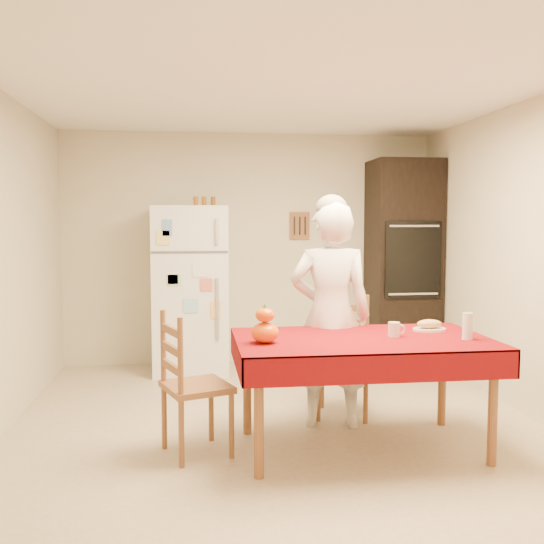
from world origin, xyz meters
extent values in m
plane|color=tan|center=(0.00, 0.00, 0.00)|extent=(4.50, 4.50, 0.00)
cube|color=beige|center=(0.00, 2.25, 1.25)|extent=(4.00, 0.02, 2.50)
cube|color=beige|center=(0.00, -2.25, 1.25)|extent=(4.00, 0.02, 2.50)
cube|color=beige|center=(2.00, 0.00, 1.25)|extent=(0.02, 4.50, 2.50)
cube|color=white|center=(0.00, 0.00, 2.50)|extent=(4.00, 4.50, 0.02)
cube|color=brown|center=(0.55, 2.23, 1.50)|extent=(0.22, 0.02, 0.30)
cube|color=white|center=(-0.65, 1.88, 0.85)|extent=(0.75, 0.70, 1.70)
cube|color=silver|center=(-0.39, 1.51, 1.45)|extent=(0.03, 0.03, 0.25)
cube|color=silver|center=(-0.39, 1.51, 0.70)|extent=(0.03, 0.03, 0.60)
cube|color=black|center=(1.63, 1.93, 1.10)|extent=(0.70, 0.60, 2.20)
cube|color=black|center=(1.63, 1.62, 1.15)|extent=(0.59, 0.02, 0.80)
cylinder|color=brown|center=(-0.24, -0.85, 0.35)|extent=(0.06, 0.06, 0.71)
cylinder|color=brown|center=(-0.24, -0.07, 0.35)|extent=(0.06, 0.06, 0.71)
cylinder|color=brown|center=(1.24, -0.85, 0.35)|extent=(0.06, 0.06, 0.71)
cylinder|color=brown|center=(1.24, -0.07, 0.35)|extent=(0.06, 0.06, 0.71)
cube|color=brown|center=(0.50, -0.46, 0.73)|extent=(1.60, 0.90, 0.04)
cube|color=#58050C|center=(0.50, -0.46, 0.76)|extent=(1.70, 1.00, 0.01)
cylinder|color=brown|center=(0.33, 0.13, 0.21)|extent=(0.04, 0.04, 0.43)
cylinder|color=brown|center=(0.43, 0.46, 0.21)|extent=(0.04, 0.04, 0.43)
cylinder|color=brown|center=(0.67, 0.03, 0.21)|extent=(0.04, 0.04, 0.43)
cylinder|color=brown|center=(0.77, 0.36, 0.21)|extent=(0.04, 0.04, 0.43)
cube|color=brown|center=(0.55, 0.24, 0.45)|extent=(0.52, 0.50, 0.04)
cube|color=brown|center=(0.60, 0.41, 0.70)|extent=(0.35, 0.13, 0.50)
cylinder|color=brown|center=(-0.38, -0.52, 0.21)|extent=(0.04, 0.04, 0.43)
cylinder|color=brown|center=(-0.70, -0.63, 0.21)|extent=(0.04, 0.04, 0.43)
cylinder|color=brown|center=(-0.50, -0.18, 0.21)|extent=(0.04, 0.04, 0.43)
cylinder|color=brown|center=(-0.82, -0.29, 0.21)|extent=(0.04, 0.04, 0.43)
cube|color=brown|center=(-0.60, -0.41, 0.45)|extent=(0.52, 0.53, 0.04)
cube|color=brown|center=(-0.76, -0.46, 0.70)|extent=(0.15, 0.35, 0.50)
imported|color=silver|center=(0.40, 0.03, 0.84)|extent=(0.67, 0.50, 1.68)
cylinder|color=silver|center=(0.72, -0.46, 0.81)|extent=(0.08, 0.08, 0.10)
ellipsoid|color=#DB6105|center=(-0.17, -0.55, 0.83)|extent=(0.18, 0.18, 0.13)
ellipsoid|color=#D94305|center=(-0.17, -0.55, 0.94)|extent=(0.12, 0.12, 0.09)
cylinder|color=silver|center=(1.17, -0.61, 0.85)|extent=(0.07, 0.07, 0.18)
cylinder|color=silver|center=(1.05, -0.27, 0.77)|extent=(0.24, 0.24, 0.02)
ellipsoid|color=#99754B|center=(1.05, -0.27, 0.81)|extent=(0.18, 0.10, 0.06)
cylinder|color=#95551B|center=(-0.59, 1.93, 1.75)|extent=(0.05, 0.05, 0.10)
cylinder|color=#8B5819|center=(-0.50, 1.93, 1.75)|extent=(0.05, 0.05, 0.10)
cylinder|color=brown|center=(-0.41, 1.93, 1.75)|extent=(0.05, 0.05, 0.10)
camera|label=1|loc=(-0.62, -4.36, 1.53)|focal=40.00mm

